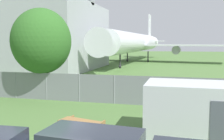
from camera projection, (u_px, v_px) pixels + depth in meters
hangar_building at (34, 36)px, 42.13m from camera, size 20.04×19.35×12.16m
perimeter_fence at (114, 89)px, 17.89m from camera, size 56.07×0.07×1.98m
airplane at (136, 43)px, 55.08m from camera, size 39.94×48.21×11.77m
portable_cabin at (200, 111)px, 11.48m from camera, size 4.73×2.65×2.42m
picnic_bench_near_cabin at (80, 127)px, 11.50m from camera, size 2.18×1.82×0.76m
tree_left_of_cabin at (41, 41)px, 19.37m from camera, size 4.41×4.41×6.71m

